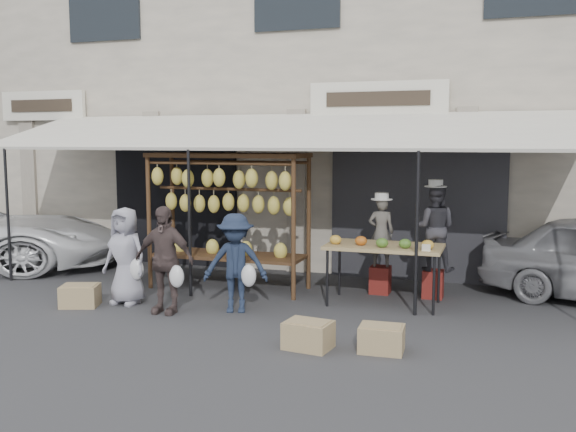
% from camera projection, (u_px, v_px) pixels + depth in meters
% --- Properties ---
extents(ground_plane, '(90.00, 90.00, 0.00)m').
position_uv_depth(ground_plane, '(218.00, 321.00, 8.71)').
color(ground_plane, '#2D2D30').
extents(shophouse, '(24.00, 6.15, 7.30)m').
position_uv_depth(shophouse, '(338.00, 86.00, 14.39)').
color(shophouse, beige).
rests_on(shophouse, ground_plane).
extents(awning, '(10.00, 2.35, 2.92)m').
position_uv_depth(awning, '(275.00, 132.00, 10.55)').
color(awning, silver).
rests_on(awning, ground_plane).
extents(banana_rack, '(2.60, 0.90, 2.24)m').
position_uv_depth(banana_rack, '(227.00, 194.00, 10.40)').
color(banana_rack, '#4D2E19').
rests_on(banana_rack, ground_plane).
extents(produce_table, '(1.70, 0.90, 1.04)m').
position_uv_depth(produce_table, '(384.00, 248.00, 9.45)').
color(produce_table, tan).
rests_on(produce_table, ground_plane).
extents(vendor_left, '(0.44, 0.33, 1.11)m').
position_uv_depth(vendor_left, '(381.00, 232.00, 10.17)').
color(vendor_left, '#5E5A54').
rests_on(vendor_left, stool_left).
extents(vendor_right, '(0.66, 0.52, 1.33)m').
position_uv_depth(vendor_right, '(435.00, 228.00, 9.87)').
color(vendor_right, '#35343B').
rests_on(vendor_right, stool_right).
extents(customer_left, '(0.75, 0.52, 1.45)m').
position_uv_depth(customer_left, '(125.00, 256.00, 9.55)').
color(customer_left, '#9A98A7').
rests_on(customer_left, ground_plane).
extents(customer_mid, '(0.90, 0.38, 1.53)m').
position_uv_depth(customer_mid, '(164.00, 260.00, 9.05)').
color(customer_mid, '#50403E').
rests_on(customer_mid, ground_plane).
extents(customer_right, '(1.03, 0.77, 1.42)m').
position_uv_depth(customer_right, '(236.00, 263.00, 9.09)').
color(customer_right, '#1D283E').
rests_on(customer_right, ground_plane).
extents(stool_left, '(0.34, 0.34, 0.44)m').
position_uv_depth(stool_left, '(380.00, 280.00, 10.26)').
color(stool_left, maroon).
rests_on(stool_left, ground_plane).
extents(stool_right, '(0.37, 0.37, 0.43)m').
position_uv_depth(stool_right, '(433.00, 284.00, 9.97)').
color(stool_right, maroon).
rests_on(stool_right, ground_plane).
extents(crate_near_a, '(0.58, 0.47, 0.32)m').
position_uv_depth(crate_near_a, '(308.00, 335.00, 7.55)').
color(crate_near_a, tan).
rests_on(crate_near_a, ground_plane).
extents(crate_near_b, '(0.53, 0.41, 0.30)m').
position_uv_depth(crate_near_b, '(382.00, 339.00, 7.43)').
color(crate_near_b, tan).
rests_on(crate_near_b, ground_plane).
extents(crate_far, '(0.63, 0.55, 0.32)m').
position_uv_depth(crate_far, '(80.00, 296.00, 9.46)').
color(crate_far, tan).
rests_on(crate_far, ground_plane).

